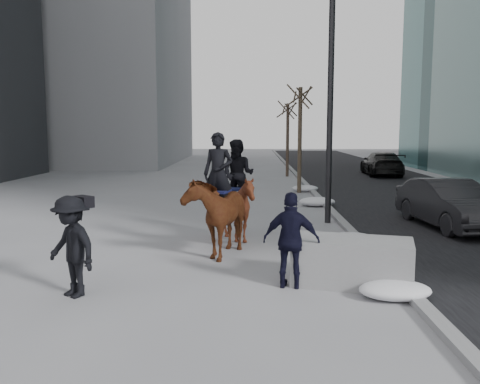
{
  "coord_description": "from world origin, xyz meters",
  "views": [
    {
      "loc": [
        0.24,
        -9.83,
        2.9
      ],
      "look_at": [
        0.0,
        1.2,
        1.5
      ],
      "focal_mm": 38.0,
      "sensor_mm": 36.0,
      "label": 1
    }
  ],
  "objects_px": {
    "planter": "(352,262)",
    "mounted_right": "(238,201)",
    "mounted_left": "(218,209)",
    "car_near": "(449,204)"
  },
  "relations": [
    {
      "from": "planter",
      "to": "mounted_right",
      "type": "xyz_separation_m",
      "value": [
        -2.22,
        3.63,
        0.62
      ]
    },
    {
      "from": "mounted_right",
      "to": "planter",
      "type": "bearing_deg",
      "value": -58.53
    },
    {
      "from": "planter",
      "to": "mounted_left",
      "type": "xyz_separation_m",
      "value": [
        -2.65,
        2.27,
        0.61
      ]
    },
    {
      "from": "mounted_right",
      "to": "mounted_left",
      "type": "bearing_deg",
      "value": -107.43
    },
    {
      "from": "car_near",
      "to": "mounted_left",
      "type": "height_order",
      "value": "mounted_left"
    },
    {
      "from": "planter",
      "to": "mounted_left",
      "type": "height_order",
      "value": "mounted_left"
    },
    {
      "from": "planter",
      "to": "mounted_right",
      "type": "height_order",
      "value": "mounted_right"
    },
    {
      "from": "planter",
      "to": "mounted_left",
      "type": "bearing_deg",
      "value": 139.31
    },
    {
      "from": "car_near",
      "to": "mounted_left",
      "type": "xyz_separation_m",
      "value": [
        -6.53,
        -3.21,
        0.34
      ]
    },
    {
      "from": "car_near",
      "to": "planter",
      "type": "bearing_deg",
      "value": -132.29
    }
  ]
}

